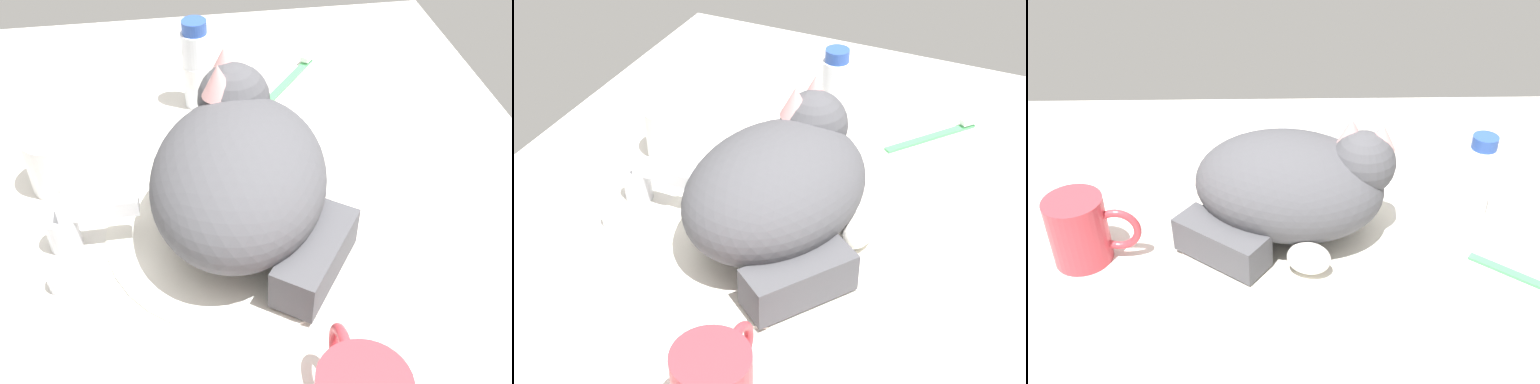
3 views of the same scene
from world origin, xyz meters
TOP-DOWN VIEW (x-y plane):
  - ground_plane at (0.00, 0.00)cm, footprint 110.00×82.50cm
  - sink_basin at (0.00, 0.00)cm, footprint 30.68×30.68cm
  - faucet at (0.00, 18.36)cm, footprint 14.73×10.41cm
  - cat at (0.74, -0.43)cm, footprint 30.07×24.55cm
  - rinse_cup at (11.00, 20.93)cm, footprint 7.23×7.23cm
  - toothpaste_bottle at (26.27, 2.40)cm, footprint 4.13×4.13cm
  - toothbrush at (30.61, -12.11)cm, footprint 12.98×10.68cm

SIDE VIEW (x-z plane):
  - ground_plane at x=0.00cm, z-range -3.00..0.00cm
  - sink_basin at x=0.00cm, z-range 0.00..0.66cm
  - toothbrush at x=30.61cm, z-range -0.28..1.32cm
  - faucet at x=0.00cm, z-range -0.38..5.87cm
  - rinse_cup at x=11.00cm, z-range 0.00..7.25cm
  - toothpaste_bottle at x=26.27cm, z-range -0.46..12.62cm
  - cat at x=0.74cm, z-range -0.39..15.60cm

